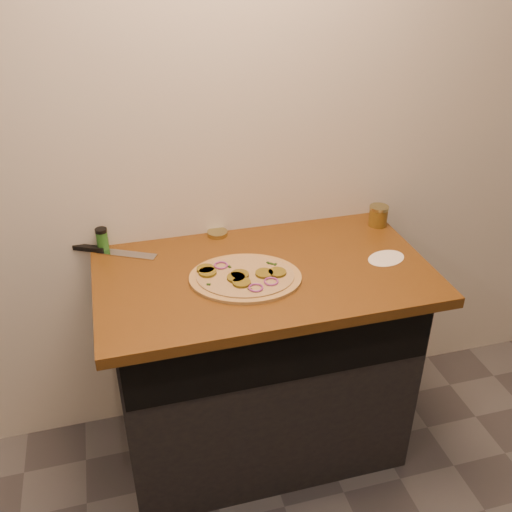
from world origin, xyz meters
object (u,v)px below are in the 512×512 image
object	(u,v)px
pizza	(245,277)
salsa_jar	(378,216)
chefs_knife	(107,251)
spice_shaker	(102,239)

from	to	relation	value
pizza	salsa_jar	size ratio (longest dim) A/B	5.50
chefs_knife	salsa_jar	distance (m)	1.09
pizza	salsa_jar	bearing A→B (deg)	22.45
pizza	spice_shaker	size ratio (longest dim) A/B	5.23
salsa_jar	pizza	bearing A→B (deg)	-157.55
pizza	salsa_jar	xyz separation A→B (m)	(0.63, 0.26, 0.03)
pizza	spice_shaker	bearing A→B (deg)	143.64
pizza	spice_shaker	distance (m)	0.58
chefs_knife	spice_shaker	bearing A→B (deg)	113.22
spice_shaker	chefs_knife	bearing A→B (deg)	-66.78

